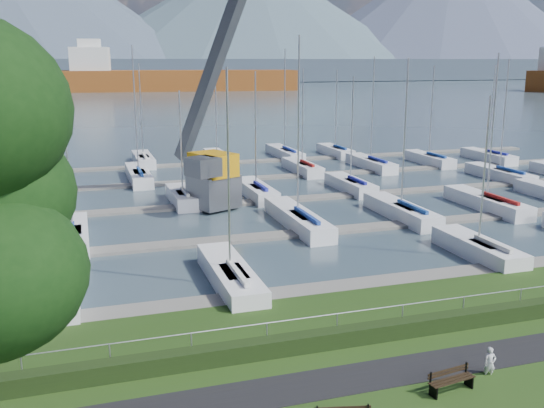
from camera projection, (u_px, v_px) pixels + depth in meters
name	position (u px, v px, depth m)	size (l,w,h in m)	color
path	(394.00, 372.00, 22.41)	(160.00, 2.00, 0.04)	black
water	(103.00, 87.00, 266.51)	(800.00, 540.00, 0.20)	#3C4D57
hedge	(363.00, 334.00, 24.74)	(80.00, 0.70, 0.70)	black
fence	(360.00, 311.00, 24.92)	(0.04, 0.04, 80.00)	#979B9F
foothill	(97.00, 70.00, 329.98)	(900.00, 80.00, 12.00)	#3C4857
mountains	(101.00, 4.00, 391.96)	(1190.00, 360.00, 115.00)	#3F4A5C
docks	(220.00, 205.00, 49.37)	(90.00, 41.60, 0.25)	slate
bench_right	(451.00, 380.00, 21.02)	(1.84, 0.68, 0.85)	black
person	(490.00, 359.00, 22.08)	(0.45, 0.29, 1.22)	#BBBAC2
crane	(215.00, 136.00, 48.25)	(7.92, 12.84, 22.35)	slate
cargo_ship_mid	(166.00, 81.00, 234.85)	(93.42, 27.21, 21.50)	brown
sailboat_fleet	(203.00, 132.00, 49.89)	(74.84, 50.21, 13.44)	#A02C15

